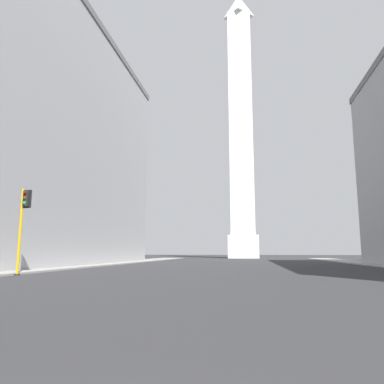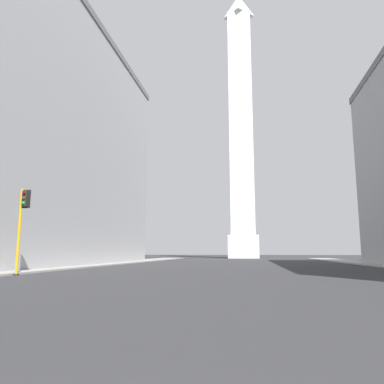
{
  "view_description": "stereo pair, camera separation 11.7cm",
  "coord_description": "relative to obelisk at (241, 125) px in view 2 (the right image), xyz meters",
  "views": [
    {
      "loc": [
        1.31,
        -1.25,
        1.6
      ],
      "look_at": [
        -10.17,
        75.03,
        13.96
      ],
      "focal_mm": 35.0,
      "sensor_mm": 36.0,
      "label": 1
    },
    {
      "loc": [
        1.43,
        -1.23,
        1.6
      ],
      "look_at": [
        -10.17,
        75.03,
        13.96
      ],
      "focal_mm": 35.0,
      "sensor_mm": 36.0,
      "label": 2
    }
  ],
  "objects": [
    {
      "name": "sidewalk_left",
      "position": [
        -17.17,
        -60.75,
        -34.98
      ],
      "size": [
        5.0,
        113.9,
        0.15
      ],
      "primitive_type": "cube",
      "color": "gray",
      "rests_on": "ground_plane"
    },
    {
      "name": "obelisk",
      "position": [
        0.0,
        0.0,
        0.0
      ],
      "size": [
        7.58,
        7.58,
        72.95
      ],
      "color": "silver",
      "rests_on": "ground_plane"
    },
    {
      "name": "traffic_light_mid_left",
      "position": [
        -14.39,
        -71.96,
        -31.08
      ],
      "size": [
        0.77,
        0.5,
        6.03
      ],
      "color": "orange",
      "rests_on": "ground_plane"
    }
  ]
}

